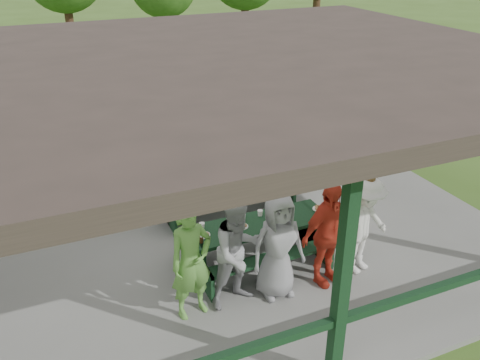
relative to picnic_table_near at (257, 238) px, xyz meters
name	(u,v)px	position (x,y,z in m)	size (l,w,h in m)	color
ground	(220,234)	(-0.18, 1.20, -0.57)	(90.00, 90.00, 0.00)	#39591B
concrete_slab	(220,232)	(-0.18, 1.20, -0.52)	(10.00, 8.00, 0.10)	slate
pavilion_structure	(217,65)	(-0.18, 1.20, 2.60)	(10.60, 8.60, 3.24)	black
picnic_table_near	(257,238)	(0.00, 0.00, 0.00)	(2.44, 1.39, 0.75)	black
picnic_table_far	(224,185)	(0.23, 2.00, 0.01)	(2.80, 1.39, 0.75)	black
table_setting	(254,221)	(-0.04, 0.03, 0.31)	(2.32, 0.45, 0.10)	white
contestant_green	(191,262)	(-1.37, -0.77, 0.41)	(0.64, 0.42, 1.77)	#5C9A3D
contestant_grey_left	(238,252)	(-0.67, -0.80, 0.40)	(0.84, 0.66, 1.74)	gray
contestant_grey_mid	(278,246)	(-0.06, -0.85, 0.38)	(0.83, 0.54, 1.69)	gray
contestant_red	(327,234)	(0.76, -0.89, 0.39)	(1.01, 0.42, 1.72)	red
contestant_white_fedora	(363,225)	(1.45, -0.86, 0.37)	(1.20, 0.88, 1.72)	silver
spectator_lblue	(162,163)	(-0.76, 2.97, 0.26)	(1.35, 0.43, 1.46)	#8AADD5
spectator_blue	(97,156)	(-1.97, 3.35, 0.48)	(0.69, 0.45, 1.90)	#395894
spectator_grey	(249,148)	(1.19, 2.94, 0.28)	(0.73, 0.57, 1.50)	gray
pickup_truck	(227,66)	(3.64, 10.20, 0.25)	(2.72, 5.91, 1.64)	silver
farm_trailer	(2,108)	(-3.75, 8.99, 0.03)	(3.45, 1.56, 1.21)	navy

